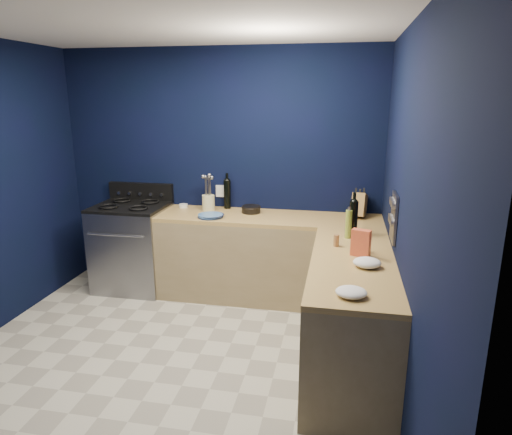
% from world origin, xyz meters
% --- Properties ---
extents(floor, '(3.50, 3.50, 0.02)m').
position_xyz_m(floor, '(0.00, 0.00, -0.01)').
color(floor, '#B4AF9D').
rests_on(floor, ground).
extents(ceiling, '(3.50, 3.50, 0.02)m').
position_xyz_m(ceiling, '(0.00, 0.00, 2.61)').
color(ceiling, silver).
rests_on(ceiling, ground).
extents(wall_back, '(3.50, 0.02, 2.60)m').
position_xyz_m(wall_back, '(0.00, 1.76, 1.30)').
color(wall_back, black).
rests_on(wall_back, ground).
extents(wall_right, '(0.02, 3.50, 2.60)m').
position_xyz_m(wall_right, '(1.76, 0.00, 1.30)').
color(wall_right, black).
rests_on(wall_right, ground).
extents(cab_back, '(2.30, 0.63, 0.86)m').
position_xyz_m(cab_back, '(0.60, 1.44, 0.43)').
color(cab_back, '#927E59').
rests_on(cab_back, floor).
extents(top_back, '(2.30, 0.63, 0.04)m').
position_xyz_m(top_back, '(0.60, 1.44, 0.88)').
color(top_back, olive).
rests_on(top_back, cab_back).
extents(cab_right, '(0.63, 1.67, 0.86)m').
position_xyz_m(cab_right, '(1.44, 0.29, 0.43)').
color(cab_right, '#927E59').
rests_on(cab_right, floor).
extents(top_right, '(0.63, 1.67, 0.04)m').
position_xyz_m(top_right, '(1.44, 0.29, 0.88)').
color(top_right, olive).
rests_on(top_right, cab_right).
extents(gas_range, '(0.76, 0.66, 0.92)m').
position_xyz_m(gas_range, '(-0.93, 1.42, 0.46)').
color(gas_range, gray).
rests_on(gas_range, floor).
extents(oven_door, '(0.59, 0.02, 0.42)m').
position_xyz_m(oven_door, '(-0.93, 1.10, 0.45)').
color(oven_door, black).
rests_on(oven_door, gas_range).
extents(cooktop, '(0.76, 0.66, 0.03)m').
position_xyz_m(cooktop, '(-0.93, 1.42, 0.94)').
color(cooktop, black).
rests_on(cooktop, gas_range).
extents(backguard, '(0.76, 0.06, 0.20)m').
position_xyz_m(backguard, '(-0.93, 1.72, 1.04)').
color(backguard, black).
rests_on(backguard, gas_range).
extents(spice_panel, '(0.02, 0.28, 0.38)m').
position_xyz_m(spice_panel, '(1.74, 0.55, 1.18)').
color(spice_panel, gray).
rests_on(spice_panel, wall_right).
extents(wall_outlet, '(0.09, 0.02, 0.13)m').
position_xyz_m(wall_outlet, '(0.00, 1.74, 1.08)').
color(wall_outlet, white).
rests_on(wall_outlet, wall_back).
extents(plate_stack, '(0.29, 0.29, 0.03)m').
position_xyz_m(plate_stack, '(0.02, 1.28, 0.92)').
color(plate_stack, '#395BA4').
rests_on(plate_stack, top_back).
extents(ramekin, '(0.11, 0.11, 0.04)m').
position_xyz_m(ramekin, '(-0.39, 1.63, 0.92)').
color(ramekin, white).
rests_on(ramekin, top_back).
extents(utensil_crock, '(0.15, 0.15, 0.17)m').
position_xyz_m(utensil_crock, '(-0.08, 1.56, 0.98)').
color(utensil_crock, beige).
rests_on(utensil_crock, top_back).
extents(wine_bottle_back, '(0.10, 0.10, 0.31)m').
position_xyz_m(wine_bottle_back, '(0.10, 1.69, 1.06)').
color(wine_bottle_back, black).
rests_on(wine_bottle_back, top_back).
extents(lemon_basket, '(0.20, 0.20, 0.07)m').
position_xyz_m(lemon_basket, '(0.39, 1.54, 0.94)').
color(lemon_basket, black).
rests_on(lemon_basket, top_back).
extents(knife_block, '(0.18, 0.30, 0.29)m').
position_xyz_m(knife_block, '(1.51, 1.60, 1.02)').
color(knife_block, olive).
rests_on(knife_block, top_back).
extents(wine_bottle_right, '(0.08, 0.08, 0.31)m').
position_xyz_m(wine_bottle_right, '(1.44, 0.92, 1.06)').
color(wine_bottle_right, black).
rests_on(wine_bottle_right, top_right).
extents(oil_bottle, '(0.06, 0.06, 0.25)m').
position_xyz_m(oil_bottle, '(1.40, 0.85, 1.02)').
color(oil_bottle, olive).
rests_on(oil_bottle, top_right).
extents(spice_jar_near, '(0.05, 0.05, 0.10)m').
position_xyz_m(spice_jar_near, '(1.30, 0.60, 0.95)').
color(spice_jar_near, olive).
rests_on(spice_jar_near, top_right).
extents(spice_jar_far, '(0.04, 0.04, 0.08)m').
position_xyz_m(spice_jar_far, '(1.53, 0.49, 0.94)').
color(spice_jar_far, olive).
rests_on(spice_jar_far, top_right).
extents(crouton_bag, '(0.16, 0.11, 0.21)m').
position_xyz_m(crouton_bag, '(1.49, 0.40, 1.01)').
color(crouton_bag, red).
rests_on(crouton_bag, top_right).
extents(towel_front, '(0.24, 0.23, 0.07)m').
position_xyz_m(towel_front, '(1.53, 0.16, 0.94)').
color(towel_front, white).
rests_on(towel_front, top_right).
extents(towel_end, '(0.22, 0.21, 0.06)m').
position_xyz_m(towel_end, '(1.41, -0.36, 0.93)').
color(towel_end, white).
rests_on(towel_end, top_right).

